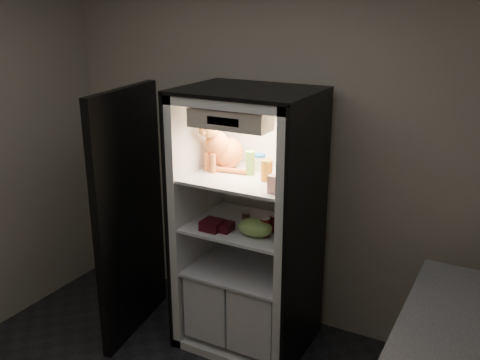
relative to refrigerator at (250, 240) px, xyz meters
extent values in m
plane|color=#AFA291|center=(0.00, 0.42, 0.56)|extent=(3.60, 0.00, 3.60)
cube|color=white|center=(0.00, 0.29, 0.13)|extent=(0.85, 0.06, 1.85)
cube|color=white|center=(-0.40, -0.03, 0.13)|extent=(0.06, 0.70, 1.85)
cube|color=white|center=(0.40, -0.03, 0.13)|extent=(0.06, 0.70, 1.85)
cube|color=white|center=(0.00, -0.03, 1.03)|extent=(0.85, 0.70, 0.06)
cube|color=white|center=(0.00, -0.03, -0.76)|extent=(0.85, 0.70, 0.06)
cube|color=black|center=(-0.44, -0.03, 0.13)|extent=(0.02, 0.72, 1.87)
cube|color=black|center=(0.44, -0.03, 0.13)|extent=(0.02, 0.72, 1.87)
cube|color=black|center=(0.00, -0.03, 1.07)|extent=(0.90, 0.72, 0.02)
cube|color=white|center=(0.00, -0.06, 0.49)|extent=(0.73, 0.62, 0.02)
cube|color=white|center=(0.00, -0.06, 0.14)|extent=(0.73, 0.62, 0.02)
cube|color=white|center=(-0.18, -0.06, -0.44)|extent=(0.34, 0.58, 0.48)
cube|color=white|center=(0.18, -0.06, -0.44)|extent=(0.34, 0.58, 0.48)
cube|color=white|center=(0.00, -0.06, -0.19)|extent=(0.73, 0.62, 0.02)
cube|color=beige|center=(0.00, -0.27, 0.93)|extent=(0.52, 0.18, 0.12)
cube|color=black|center=(0.00, -0.36, 0.93)|extent=(0.22, 0.01, 0.05)
cube|color=black|center=(-0.84, -0.28, 0.13)|extent=(0.20, 0.87, 1.85)
cube|color=white|center=(-0.85, -0.34, -0.24)|extent=(0.16, 0.64, 0.12)
cube|color=white|center=(-0.85, -0.34, 0.26)|extent=(0.16, 0.64, 0.12)
ellipsoid|color=#DD5C1C|center=(-0.21, 0.07, 0.60)|extent=(0.27, 0.31, 0.22)
ellipsoid|color=#DD5C1C|center=(-0.24, -0.03, 0.68)|extent=(0.21, 0.19, 0.19)
sphere|color=#C17525|center=(-0.26, -0.09, 0.81)|extent=(0.17, 0.17, 0.14)
sphere|color=#C17525|center=(-0.28, -0.15, 0.79)|extent=(0.07, 0.07, 0.06)
cone|color=#C17525|center=(-0.30, -0.07, 0.87)|extent=(0.07, 0.07, 0.06)
cone|color=#C17525|center=(-0.22, -0.10, 0.87)|extent=(0.07, 0.07, 0.06)
cylinder|color=#DD5C1C|center=(-0.29, -0.08, 0.57)|extent=(0.04, 0.04, 0.13)
cylinder|color=#DD5C1C|center=(-0.23, -0.10, 0.57)|extent=(0.04, 0.04, 0.13)
cylinder|color=#DD5C1C|center=(-0.13, -0.05, 0.52)|extent=(0.25, 0.07, 0.04)
cylinder|color=green|center=(0.01, -0.02, 0.57)|extent=(0.06, 0.06, 0.15)
cylinder|color=green|center=(0.01, -0.02, 0.65)|extent=(0.06, 0.06, 0.01)
cylinder|color=white|center=(0.02, 0.10, 0.55)|extent=(0.08, 0.08, 0.10)
cylinder|color=blue|center=(0.02, 0.10, 0.61)|extent=(0.09, 0.09, 0.02)
cylinder|color=#99250D|center=(0.16, -0.08, 0.56)|extent=(0.08, 0.08, 0.13)
cylinder|color=gold|center=(0.16, -0.08, 0.63)|extent=(0.08, 0.08, 0.01)
cylinder|color=maroon|center=(0.31, 0.02, 0.60)|extent=(0.13, 0.13, 0.21)
cylinder|color=white|center=(0.31, 0.02, 0.72)|extent=(0.13, 0.13, 0.02)
cube|color=white|center=(0.30, -0.27, 0.55)|extent=(0.06, 0.06, 0.11)
cylinder|color=black|center=(0.22, 0.01, 0.21)|extent=(0.07, 0.07, 0.13)
cylinder|color=#B2B2B2|center=(0.22, 0.01, 0.28)|extent=(0.07, 0.07, 0.00)
cylinder|color=black|center=(0.22, -0.08, 0.21)|extent=(0.06, 0.06, 0.11)
cylinder|color=#B2B2B2|center=(0.22, -0.08, 0.26)|extent=(0.06, 0.06, 0.00)
cylinder|color=black|center=(0.20, -0.17, 0.21)|extent=(0.07, 0.07, 0.12)
cylinder|color=#B2B2B2|center=(0.20, -0.17, 0.27)|extent=(0.07, 0.07, 0.00)
cylinder|color=#512F17|center=(-0.01, -0.03, 0.18)|extent=(0.06, 0.06, 0.07)
cylinder|color=#B2B2B2|center=(-0.01, -0.03, 0.23)|extent=(0.06, 0.06, 0.01)
ellipsoid|color=#84AE51|center=(0.14, -0.20, 0.21)|extent=(0.24, 0.17, 0.12)
cube|color=#460B13|center=(-0.16, -0.25, 0.18)|extent=(0.13, 0.13, 0.07)
cube|color=#460B13|center=(-0.08, -0.23, 0.18)|extent=(0.11, 0.11, 0.06)
camera|label=1|loc=(1.60, -3.08, 1.60)|focal=40.00mm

